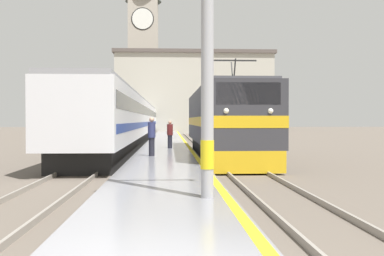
{
  "coord_description": "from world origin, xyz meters",
  "views": [
    {
      "loc": [
        0.14,
        -4.62,
        2.0
      ],
      "look_at": [
        1.54,
        22.24,
        1.53
      ],
      "focal_mm": 42.0,
      "sensor_mm": 36.0,
      "label": 1
    }
  ],
  "objects_px": {
    "passenger_train": "(132,120)",
    "person_on_platform": "(170,134)",
    "catenary_mast": "(211,24)",
    "second_waiting_passenger": "(152,136)",
    "clock_tower": "(143,48)",
    "locomotive_train": "(223,122)"
  },
  "relations": [
    {
      "from": "passenger_train",
      "to": "person_on_platform",
      "type": "bearing_deg",
      "value": -76.96
    },
    {
      "from": "passenger_train",
      "to": "person_on_platform",
      "type": "height_order",
      "value": "passenger_train"
    },
    {
      "from": "passenger_train",
      "to": "catenary_mast",
      "type": "xyz_separation_m",
      "value": [
        4.13,
        -30.9,
        1.98
      ]
    },
    {
      "from": "catenary_mast",
      "to": "passenger_train",
      "type": "bearing_deg",
      "value": 97.62
    },
    {
      "from": "person_on_platform",
      "to": "locomotive_train",
      "type": "bearing_deg",
      "value": -42.6
    },
    {
      "from": "passenger_train",
      "to": "clock_tower",
      "type": "distance_m",
      "value": 39.92
    },
    {
      "from": "locomotive_train",
      "to": "catenary_mast",
      "type": "height_order",
      "value": "catenary_mast"
    },
    {
      "from": "catenary_mast",
      "to": "clock_tower",
      "type": "xyz_separation_m",
      "value": [
        -5.24,
        68.82,
        10.45
      ]
    },
    {
      "from": "person_on_platform",
      "to": "clock_tower",
      "type": "relative_size",
      "value": 0.06
    },
    {
      "from": "catenary_mast",
      "to": "second_waiting_passenger",
      "type": "bearing_deg",
      "value": 98.53
    },
    {
      "from": "second_waiting_passenger",
      "to": "person_on_platform",
      "type": "bearing_deg",
      "value": 81.47
    },
    {
      "from": "clock_tower",
      "to": "person_on_platform",
      "type": "bearing_deg",
      "value": -85.16
    },
    {
      "from": "catenary_mast",
      "to": "clock_tower",
      "type": "height_order",
      "value": "clock_tower"
    },
    {
      "from": "locomotive_train",
      "to": "clock_tower",
      "type": "distance_m",
      "value": 56.69
    },
    {
      "from": "passenger_train",
      "to": "person_on_platform",
      "type": "distance_m",
      "value": 14.75
    },
    {
      "from": "passenger_train",
      "to": "person_on_platform",
      "type": "xyz_separation_m",
      "value": [
        3.32,
        -14.35,
        -0.8
      ]
    },
    {
      "from": "catenary_mast",
      "to": "second_waiting_passenger",
      "type": "height_order",
      "value": "catenary_mast"
    },
    {
      "from": "clock_tower",
      "to": "catenary_mast",
      "type": "bearing_deg",
      "value": -85.65
    },
    {
      "from": "second_waiting_passenger",
      "to": "clock_tower",
      "type": "distance_m",
      "value": 59.43
    },
    {
      "from": "catenary_mast",
      "to": "clock_tower",
      "type": "relative_size",
      "value": 0.27
    },
    {
      "from": "locomotive_train",
      "to": "person_on_platform",
      "type": "relative_size",
      "value": 9.48
    },
    {
      "from": "person_on_platform",
      "to": "catenary_mast",
      "type": "bearing_deg",
      "value": -87.2
    }
  ]
}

